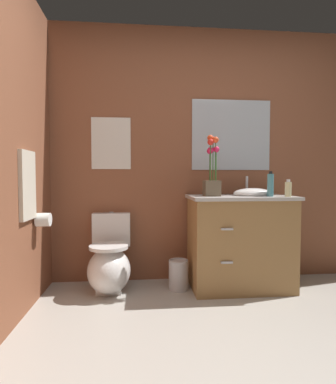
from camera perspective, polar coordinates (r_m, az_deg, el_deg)
The scene contains 11 objects.
wall_back at distance 3.20m, azimuth 9.78°, elevation 6.72°, with size 4.61×0.05×2.50m, color brown.
toilet at distance 2.90m, azimuth -10.77°, elevation -12.97°, with size 0.38×0.59×0.69m.
vanity_cabinet at distance 2.96m, azimuth 13.17°, elevation -8.73°, with size 0.94×0.56×1.04m.
flower_vase at distance 2.80m, azimuth 8.13°, elevation 3.26°, with size 0.14×0.14×0.55m.
soap_bottle at distance 2.87m, azimuth 18.43°, elevation 1.29°, with size 0.06×0.06×0.22m.
lotion_bottle at distance 2.89m, azimuth 21.35°, elevation 0.54°, with size 0.06×0.06×0.15m.
trash_bin at distance 2.92m, azimuth 1.96°, elevation -15.01°, with size 0.18×0.18×0.27m.
wall_poster at distance 3.07m, azimuth -10.49°, elevation 8.84°, with size 0.38×0.01×0.50m, color silver.
wall_mirror at distance 3.21m, azimuth 11.62°, elevation 10.27°, with size 0.80×0.01×0.70m, color #B2BCC6.
hanging_towel at distance 2.54m, azimuth -24.56°, elevation 1.14°, with size 0.03×0.28×0.52m, color beige.
toilet_paper_roll at distance 2.72m, azimuth -22.07°, elevation -4.77°, with size 0.11×0.11×0.11m, color white.
Camera 1 is at (-0.64, -1.35, 1.02)m, focal length 28.82 mm.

